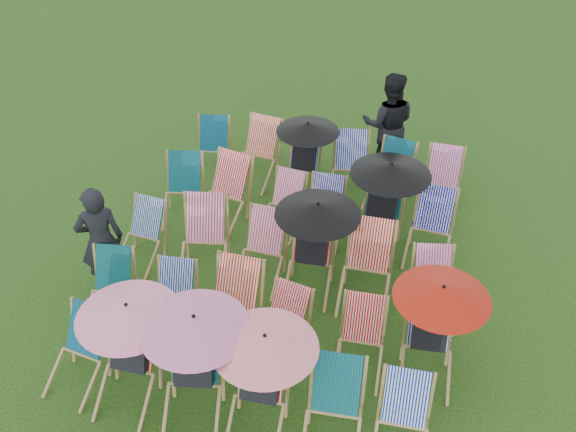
% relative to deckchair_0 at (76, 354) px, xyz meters
% --- Properties ---
extents(ground, '(100.00, 100.00, 0.00)m').
position_rel_deckchair_0_xyz_m(ground, '(1.89, 2.18, -0.45)').
color(ground, black).
rests_on(ground, ground).
extents(deckchair_0, '(0.70, 0.90, 0.90)m').
position_rel_deckchair_0_xyz_m(deckchair_0, '(0.00, 0.00, 0.00)').
color(deckchair_0, '#9E7E49').
rests_on(deckchair_0, ground).
extents(deckchair_1, '(1.14, 1.19, 1.36)m').
position_rel_deckchair_0_xyz_m(deckchair_1, '(0.69, -0.00, 0.27)').
color(deckchair_1, '#9E7E49').
rests_on(deckchair_1, ground).
extents(deckchair_2, '(1.18, 1.28, 1.40)m').
position_rel_deckchair_0_xyz_m(deckchair_2, '(1.48, -0.02, 0.29)').
color(deckchair_2, '#9E7E49').
rests_on(deckchair_2, ground).
extents(deckchair_3, '(1.12, 1.17, 1.33)m').
position_rel_deckchair_0_xyz_m(deckchair_3, '(2.24, -0.01, 0.25)').
color(deckchair_3, '#9E7E49').
rests_on(deckchair_3, ground).
extents(deckchair_4, '(0.71, 0.94, 0.97)m').
position_rel_deckchair_0_xyz_m(deckchair_4, '(3.05, -0.07, 0.04)').
color(deckchair_4, '#9E7E49').
rests_on(deckchair_4, ground).
extents(deckchair_5, '(0.62, 0.85, 0.89)m').
position_rel_deckchair_0_xyz_m(deckchair_5, '(3.78, 0.01, -0.00)').
color(deckchair_5, '#9E7E49').
rests_on(deckchair_5, ground).
extents(deckchair_6, '(0.71, 0.90, 0.89)m').
position_rel_deckchair_0_xyz_m(deckchair_6, '(-0.12, 1.05, -0.00)').
color(deckchair_6, '#9E7E49').
rests_on(deckchair_6, ground).
extents(deckchair_7, '(0.64, 0.84, 0.85)m').
position_rel_deckchair_0_xyz_m(deckchair_7, '(0.74, 1.08, -0.02)').
color(deckchair_7, '#9E7E49').
rests_on(deckchair_7, ground).
extents(deckchair_8, '(0.69, 0.95, 1.02)m').
position_rel_deckchair_0_xyz_m(deckchair_8, '(1.53, 1.08, 0.06)').
color(deckchair_8, '#9E7E49').
rests_on(deckchair_8, ground).
extents(deckchair_9, '(0.71, 0.88, 0.86)m').
position_rel_deckchair_0_xyz_m(deckchair_9, '(2.18, 1.01, -0.02)').
color(deckchair_9, '#9E7E49').
rests_on(deckchair_9, ground).
extents(deckchair_10, '(0.62, 0.83, 0.87)m').
position_rel_deckchair_0_xyz_m(deckchair_10, '(3.16, 1.04, -0.01)').
color(deckchair_10, '#9E7E49').
rests_on(deckchair_10, ground).
extents(deckchair_11, '(1.11, 1.18, 1.31)m').
position_rel_deckchair_0_xyz_m(deckchair_11, '(3.95, 1.19, 0.24)').
color(deckchair_11, '#9E7E49').
rests_on(deckchair_11, ground).
extents(deckchair_12, '(0.65, 0.85, 0.86)m').
position_rel_deckchair_0_xyz_m(deckchair_12, '(-0.22, 2.19, -0.02)').
color(deckchair_12, '#9E7E49').
rests_on(deckchair_12, ground).
extents(deckchair_13, '(0.85, 1.05, 1.02)m').
position_rel_deckchair_0_xyz_m(deckchair_13, '(0.74, 2.21, 0.06)').
color(deckchair_13, '#9E7E49').
rests_on(deckchair_13, ground).
extents(deckchair_14, '(0.65, 0.89, 0.94)m').
position_rel_deckchair_0_xyz_m(deckchair_14, '(1.56, 2.26, 0.02)').
color(deckchair_14, '#9E7E49').
rests_on(deckchair_14, ground).
extents(deckchair_15, '(1.14, 1.20, 1.35)m').
position_rel_deckchair_0_xyz_m(deckchair_15, '(2.27, 2.28, 0.26)').
color(deckchair_15, '#9E7E49').
rests_on(deckchair_15, ground).
extents(deckchair_16, '(0.70, 0.96, 1.03)m').
position_rel_deckchair_0_xyz_m(deckchair_16, '(3.03, 2.23, 0.07)').
color(deckchair_16, '#9E7E49').
rests_on(deckchair_16, ground).
extents(deckchair_17, '(0.73, 0.90, 0.88)m').
position_rel_deckchair_0_xyz_m(deckchair_17, '(3.92, 2.15, -0.01)').
color(deckchair_17, '#9E7E49').
rests_on(deckchair_17, ground).
extents(deckchair_18, '(0.79, 0.98, 0.94)m').
position_rel_deckchair_0_xyz_m(deckchair_18, '(-0.03, 3.31, 0.02)').
color(deckchair_18, '#9E7E49').
rests_on(deckchair_18, ground).
extents(deckchair_19, '(0.85, 1.05, 1.02)m').
position_rel_deckchair_0_xyz_m(deckchair_19, '(0.62, 3.34, 0.06)').
color(deckchair_19, '#9E7E49').
rests_on(deckchair_19, ground).
extents(deckchair_20, '(0.64, 0.83, 0.84)m').
position_rel_deckchair_0_xyz_m(deckchair_20, '(1.56, 3.43, -0.03)').
color(deckchair_20, '#9E7E49').
rests_on(deckchair_20, ground).
extents(deckchair_21, '(0.59, 0.82, 0.88)m').
position_rel_deckchair_0_xyz_m(deckchair_21, '(2.20, 3.38, -0.01)').
color(deckchair_21, '#9E7E49').
rests_on(deckchair_21, ground).
extents(deckchair_22, '(1.15, 1.21, 1.37)m').
position_rel_deckchair_0_xyz_m(deckchair_22, '(3.05, 3.43, 0.27)').
color(deckchair_22, '#9E7E49').
rests_on(deckchair_22, ground).
extents(deckchair_23, '(0.69, 0.92, 0.96)m').
position_rel_deckchair_0_xyz_m(deckchair_23, '(3.78, 3.33, 0.03)').
color(deckchair_23, '#9E7E49').
rests_on(deckchair_23, ground).
extents(deckchair_24, '(0.74, 0.92, 0.89)m').
position_rel_deckchair_0_xyz_m(deckchair_24, '(-0.01, 4.60, -0.00)').
color(deckchair_24, '#9E7E49').
rests_on(deckchair_24, ground).
extents(deckchair_25, '(0.78, 0.99, 0.99)m').
position_rel_deckchair_0_xyz_m(deckchair_25, '(0.78, 4.60, 0.05)').
color(deckchair_25, '#9E7E49').
rests_on(deckchair_25, ground).
extents(deckchair_26, '(1.02, 1.07, 1.21)m').
position_rel_deckchair_0_xyz_m(deckchair_26, '(1.62, 4.51, 0.19)').
color(deckchair_26, '#9E7E49').
rests_on(deckchair_26, ground).
extents(deckchair_27, '(0.78, 0.98, 0.96)m').
position_rel_deckchair_0_xyz_m(deckchair_27, '(2.38, 4.59, 0.03)').
color(deckchair_27, '#9E7E49').
rests_on(deckchair_27, ground).
extents(deckchair_28, '(0.78, 0.97, 0.94)m').
position_rel_deckchair_0_xyz_m(deckchair_28, '(3.03, 4.54, 0.02)').
color(deckchair_28, '#9E7E49').
rests_on(deckchair_28, ground).
extents(deckchair_29, '(0.62, 0.87, 0.93)m').
position_rel_deckchair_0_xyz_m(deckchair_29, '(3.85, 4.56, 0.02)').
color(deckchair_29, '#9E7E49').
rests_on(deckchair_29, ground).
extents(person_left, '(0.73, 0.66, 1.66)m').
position_rel_deckchair_0_xyz_m(person_left, '(-0.41, 1.53, 0.38)').
color(person_left, black).
rests_on(person_left, ground).
extents(person_rear, '(0.97, 0.80, 1.83)m').
position_rel_deckchair_0_xyz_m(person_rear, '(2.84, 5.40, 0.47)').
color(person_rear, black).
rests_on(person_rear, ground).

